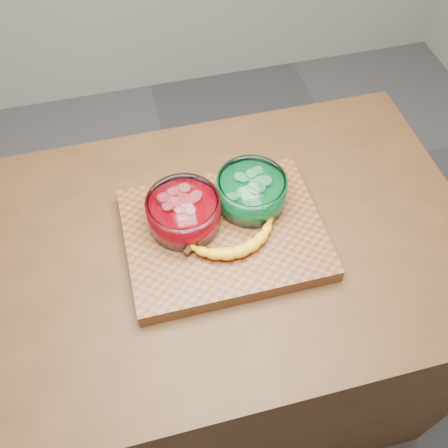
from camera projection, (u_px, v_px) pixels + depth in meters
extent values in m
plane|color=#515155|center=(224.00, 372.00, 1.90)|extent=(3.50, 3.50, 0.00)
cube|color=#492C15|center=(224.00, 321.00, 1.54)|extent=(1.20, 0.80, 0.90)
cube|color=brown|center=(224.00, 234.00, 1.16)|extent=(0.45, 0.35, 0.04)
cylinder|color=white|center=(184.00, 212.00, 1.12)|extent=(0.17, 0.17, 0.08)
cylinder|color=#BB010D|center=(184.00, 215.00, 1.13)|extent=(0.14, 0.14, 0.04)
cylinder|color=#ED4B53|center=(183.00, 207.00, 1.10)|extent=(0.14, 0.14, 0.02)
cylinder|color=white|center=(251.00, 192.00, 1.16)|extent=(0.16, 0.16, 0.08)
cylinder|color=#087C31|center=(251.00, 195.00, 1.17)|extent=(0.14, 0.14, 0.04)
cylinder|color=#5AC074|center=(252.00, 186.00, 1.14)|extent=(0.13, 0.13, 0.02)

